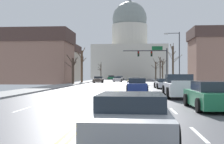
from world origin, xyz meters
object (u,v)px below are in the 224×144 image
pickup_truck_near_04 (180,87)px  pedestrian_00 (188,79)px  sedan_oncoming_00 (98,80)px  sedan_oncoming_03 (111,78)px  sedan_near_03 (137,85)px  sedan_oncoming_02 (120,78)px  sedan_near_01 (134,82)px  sedan_near_02 (164,84)px  sedan_oncoming_01 (118,79)px  street_lamp_right (177,54)px  sedan_near_00 (135,81)px  sedan_near_06 (132,117)px  sedan_near_05 (211,96)px  signal_gantry (154,57)px

pickup_truck_near_04 → pedestrian_00: bearing=78.0°
sedan_oncoming_00 → sedan_oncoming_03: sedan_oncoming_03 is taller
sedan_near_03 → sedan_oncoming_00: (-7.28, 29.91, -0.01)m
sedan_near_03 → sedan_oncoming_03: size_ratio=0.99×
sedan_oncoming_00 → sedan_oncoming_03: bearing=90.1°
sedan_oncoming_00 → sedan_oncoming_02: 21.11m
sedan_near_01 → sedan_near_02: bearing=-60.6°
sedan_oncoming_02 → sedan_oncoming_03: 14.17m
sedan_oncoming_00 → sedan_oncoming_01: size_ratio=0.94×
street_lamp_right → sedan_oncoming_03: (-13.25, 49.76, -4.01)m
sedan_near_02 → sedan_oncoming_03: size_ratio=1.07×
sedan_near_00 → sedan_near_02: bearing=-75.6°
sedan_near_00 → sedan_oncoming_00: (-7.11, 9.29, 0.05)m
sedan_oncoming_00 → sedan_near_02: bearing=-65.0°
sedan_near_06 → sedan_oncoming_00: sedan_oncoming_00 is taller
sedan_near_03 → sedan_near_05: 14.02m
sedan_near_06 → sedan_oncoming_00: 50.60m
sedan_near_01 → sedan_oncoming_00: sedan_oncoming_00 is taller
sedan_oncoming_02 → pickup_truck_near_04: bearing=-82.9°
sedan_near_05 → sedan_oncoming_03: 78.88m
pickup_truck_near_04 → sedan_near_00: bearing=96.9°
sedan_near_06 → sedan_oncoming_01: sedan_oncoming_01 is taller
sedan_near_00 → pickup_truck_near_04: 26.95m
sedan_near_01 → pedestrian_00: pedestrian_00 is taller
sedan_oncoming_02 → pedestrian_00: 40.38m
signal_gantry → sedan_oncoming_03: bearing=105.2°
sedan_oncoming_01 → sedan_oncoming_03: size_ratio=1.05×
sedan_near_03 → sedan_near_00: bearing=90.5°
sedan_near_02 → sedan_near_06: 27.72m
street_lamp_right → sedan_near_05: 28.78m
street_lamp_right → sedan_oncoming_01: 25.49m
street_lamp_right → sedan_oncoming_02: 37.55m
sedan_near_06 → pickup_truck_near_04: bearing=76.5°
sedan_near_02 → sedan_oncoming_01: (-7.19, 30.67, 0.01)m
sedan_oncoming_01 → sedan_oncoming_03: 26.81m
sedan_near_03 → sedan_oncoming_03: 64.96m
sedan_oncoming_03 → pedestrian_00: 54.54m
sedan_near_00 → sedan_oncoming_01: bearing=102.2°
signal_gantry → street_lamp_right: size_ratio=1.05×
signal_gantry → sedan_near_03: signal_gantry is taller
sedan_near_05 → pedestrian_00: pedestrian_00 is taller
sedan_near_00 → sedan_near_05: sedan_near_05 is taller
sedan_oncoming_01 → signal_gantry: bearing=-60.2°
sedan_near_01 → sedan_oncoming_01: size_ratio=0.96×
sedan_oncoming_03 → sedan_oncoming_00: bearing=-89.9°
sedan_near_02 → pickup_truck_near_04: pickup_truck_near_04 is taller
sedan_near_00 → sedan_near_05: 34.41m
sedan_near_03 → sedan_near_06: sedan_near_03 is taller
pickup_truck_near_04 → sedan_near_05: (0.32, -7.48, -0.13)m
sedan_near_06 → street_lamp_right: bearing=79.9°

